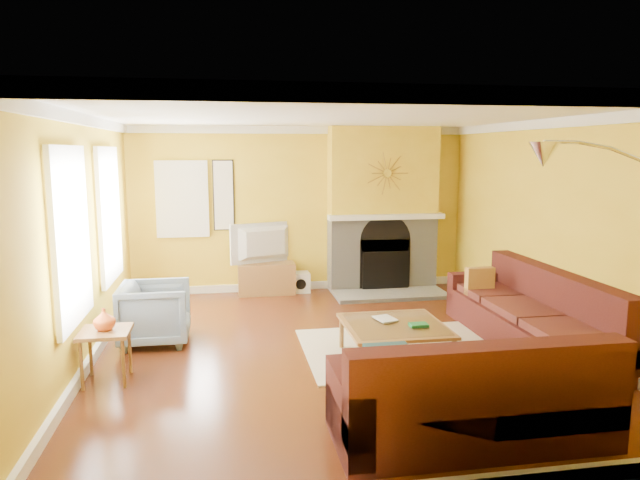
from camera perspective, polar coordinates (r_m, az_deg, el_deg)
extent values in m
cube|color=#602B14|center=(6.84, 1.53, -10.89)|extent=(5.50, 6.00, 0.02)
cube|color=white|center=(6.45, 1.63, 12.48)|extent=(5.50, 6.00, 0.02)
cube|color=gold|center=(9.46, -1.98, 3.09)|extent=(5.50, 0.02, 2.70)
cube|color=gold|center=(3.66, 10.83, -6.41)|extent=(5.50, 0.02, 2.70)
cube|color=gold|center=(6.56, -22.79, -0.18)|extent=(0.02, 6.00, 2.70)
cube|color=gold|center=(7.54, 22.61, 0.93)|extent=(0.02, 6.00, 2.70)
cube|color=white|center=(7.80, -20.44, 2.40)|extent=(0.06, 1.22, 1.72)
cube|color=white|center=(5.95, -23.79, 0.35)|extent=(0.06, 1.22, 1.72)
cube|color=white|center=(9.33, -13.62, 4.00)|extent=(0.82, 0.06, 1.22)
cube|color=white|center=(9.31, -9.62, 4.43)|extent=(0.34, 0.04, 1.14)
cube|color=white|center=(9.31, 6.67, 2.33)|extent=(1.92, 0.22, 0.08)
cube|color=gray|center=(9.24, 7.07, -5.43)|extent=(1.80, 0.70, 0.06)
cube|color=beige|center=(6.89, 8.64, -10.71)|extent=(2.40, 1.80, 0.02)
cube|color=olive|center=(9.34, -5.37, -3.84)|extent=(0.92, 0.41, 0.50)
imported|color=black|center=(9.23, -5.42, -0.34)|extent=(1.11, 0.53, 0.65)
cube|color=white|center=(9.46, -2.06, -4.22)|extent=(0.32, 0.32, 0.32)
imported|color=slate|center=(7.21, -16.14, -7.03)|extent=(0.82, 0.80, 0.74)
imported|color=#D8591E|center=(6.11, -20.77, -7.43)|extent=(0.21, 0.21, 0.22)
imported|color=white|center=(6.43, 5.77, -7.98)|extent=(0.26, 0.31, 0.03)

